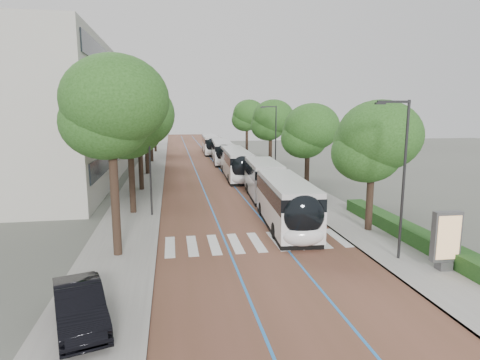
# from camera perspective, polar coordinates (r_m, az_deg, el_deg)

# --- Properties ---
(ground) EXTENTS (160.00, 160.00, 0.00)m
(ground) POSITION_cam_1_polar(r_m,az_deg,el_deg) (22.77, 2.41, -9.67)
(ground) COLOR #51544C
(ground) RESTS_ON ground
(road) EXTENTS (11.00, 140.00, 0.02)m
(road) POSITION_cam_1_polar(r_m,az_deg,el_deg) (61.61, -5.40, 2.72)
(road) COLOR brown
(road) RESTS_ON ground
(sidewalk_left) EXTENTS (4.00, 140.00, 0.12)m
(sidewalk_left) POSITION_cam_1_polar(r_m,az_deg,el_deg) (61.51, -12.39, 2.57)
(sidewalk_left) COLOR gray
(sidewalk_left) RESTS_ON ground
(sidewalk_right) EXTENTS (4.00, 140.00, 0.12)m
(sidewalk_right) POSITION_cam_1_polar(r_m,az_deg,el_deg) (62.61, 1.47, 2.92)
(sidewalk_right) COLOR gray
(sidewalk_right) RESTS_ON ground
(kerb_left) EXTENTS (0.20, 140.00, 0.14)m
(kerb_left) POSITION_cam_1_polar(r_m,az_deg,el_deg) (61.45, -10.62, 2.63)
(kerb_left) COLOR gray
(kerb_left) RESTS_ON ground
(kerb_right) EXTENTS (0.20, 140.00, 0.14)m
(kerb_right) POSITION_cam_1_polar(r_m,az_deg,el_deg) (62.27, -0.25, 2.89)
(kerb_right) COLOR gray
(kerb_right) RESTS_ON ground
(zebra_crossing) EXTENTS (10.55, 3.60, 0.01)m
(zebra_crossing) POSITION_cam_1_polar(r_m,az_deg,el_deg) (23.72, 2.38, -8.79)
(zebra_crossing) COLOR silver
(zebra_crossing) RESTS_ON ground
(lane_line_left) EXTENTS (0.12, 126.00, 0.01)m
(lane_line_left) POSITION_cam_1_polar(r_m,az_deg,el_deg) (61.51, -6.89, 2.70)
(lane_line_left) COLOR #256EBA
(lane_line_left) RESTS_ON road
(lane_line_right) EXTENTS (0.12, 126.00, 0.01)m
(lane_line_right) POSITION_cam_1_polar(r_m,az_deg,el_deg) (61.75, -3.92, 2.77)
(lane_line_right) COLOR #256EBA
(lane_line_right) RESTS_ON road
(office_building) EXTENTS (18.11, 40.00, 14.00)m
(office_building) POSITION_cam_1_polar(r_m,az_deg,el_deg) (51.20, -26.94, 8.12)
(office_building) COLOR #A2A096
(office_building) RESTS_ON ground
(hedge) EXTENTS (1.20, 14.00, 0.80)m
(hedge) POSITION_cam_1_polar(r_m,az_deg,el_deg) (26.00, 22.58, -6.74)
(hedge) COLOR #163F16
(hedge) RESTS_ON sidewalk_right
(streetlight_near) EXTENTS (1.82, 0.20, 8.00)m
(streetlight_near) POSITION_cam_1_polar(r_m,az_deg,el_deg) (21.34, 21.95, 1.63)
(streetlight_near) COLOR #2A2A2C
(streetlight_near) RESTS_ON sidewalk_right
(streetlight_far) EXTENTS (1.82, 0.20, 8.00)m
(streetlight_far) POSITION_cam_1_polar(r_m,az_deg,el_deg) (44.49, 4.88, 6.22)
(streetlight_far) COLOR #2A2A2C
(streetlight_far) RESTS_ON sidewalk_right
(lamp_post_left) EXTENTS (0.14, 0.14, 8.00)m
(lamp_post_left) POSITION_cam_1_polar(r_m,az_deg,el_deg) (29.22, -12.70, 2.76)
(lamp_post_left) COLOR #2A2A2C
(lamp_post_left) RESTS_ON sidewalk_left
(trees_left) EXTENTS (6.10, 60.56, 9.76)m
(trees_left) POSITION_cam_1_polar(r_m,az_deg,el_deg) (47.79, -13.39, 8.45)
(trees_left) COLOR black
(trees_left) RESTS_ON ground
(trees_right) EXTENTS (5.15, 47.13, 8.79)m
(trees_right) POSITION_cam_1_polar(r_m,az_deg,el_deg) (44.96, 6.17, 7.69)
(trees_right) COLOR black
(trees_right) RESTS_ON ground
(lead_bus) EXTENTS (3.78, 18.52, 3.20)m
(lead_bus) POSITION_cam_1_polar(r_m,az_deg,el_deg) (30.06, 5.01, -1.66)
(lead_bus) COLOR black
(lead_bus) RESTS_ON ground
(bus_queued_0) EXTENTS (3.02, 12.49, 3.20)m
(bus_queued_0) POSITION_cam_1_polar(r_m,az_deg,el_deg) (45.56, -0.53, 2.30)
(bus_queued_0) COLOR silver
(bus_queued_0) RESTS_ON ground
(bus_queued_1) EXTENTS (3.26, 12.53, 3.20)m
(bus_queued_1) POSITION_cam_1_polar(r_m,az_deg,el_deg) (59.14, -2.61, 4.03)
(bus_queued_1) COLOR silver
(bus_queued_1) RESTS_ON ground
(bus_queued_2) EXTENTS (2.88, 12.47, 3.20)m
(bus_queued_2) POSITION_cam_1_polar(r_m,az_deg,el_deg) (71.85, -4.20, 5.05)
(bus_queued_2) COLOR silver
(bus_queued_2) RESTS_ON ground
(ad_panel) EXTENTS (1.38, 0.54, 2.84)m
(ad_panel) POSITION_cam_1_polar(r_m,az_deg,el_deg) (21.43, 27.25, -7.52)
(ad_panel) COLOR #59595B
(ad_panel) RESTS_ON sidewalk_right
(parked_car) EXTENTS (2.84, 4.80, 1.49)m
(parked_car) POSITION_cam_1_polar(r_m,az_deg,el_deg) (15.74, -21.85, -16.25)
(parked_car) COLOR black
(parked_car) RESTS_ON sidewalk_left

